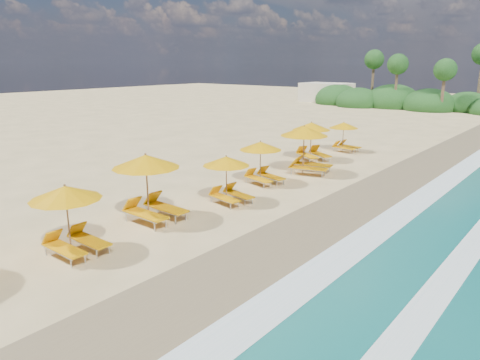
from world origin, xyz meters
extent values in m
plane|color=#DABC80|center=(0.00, 0.00, 0.00)|extent=(160.00, 160.00, 0.00)
cube|color=olive|center=(4.00, 0.00, 0.01)|extent=(4.00, 160.00, 0.01)
cube|color=white|center=(5.50, 0.00, 0.03)|extent=(1.20, 160.00, 0.01)
cube|color=white|center=(8.50, 0.00, 0.02)|extent=(0.80, 160.00, 0.01)
cylinder|color=olive|center=(-1.41, -6.86, 1.08)|extent=(0.05, 0.05, 2.15)
cone|color=#DC9604|center=(-1.41, -6.86, 1.97)|extent=(2.22, 2.22, 0.43)
sphere|color=olive|center=(-1.41, -6.86, 2.21)|extent=(0.08, 0.08, 0.08)
cylinder|color=olive|center=(-1.94, -3.23, 1.24)|extent=(0.06, 0.06, 2.48)
cone|color=#DC9604|center=(-1.94, -3.23, 2.27)|extent=(2.60, 2.60, 0.50)
sphere|color=olive|center=(-1.94, -3.23, 2.55)|extent=(0.09, 0.09, 0.09)
cylinder|color=olive|center=(-1.02, 0.33, 0.98)|extent=(0.05, 0.05, 1.97)
cone|color=#DC9604|center=(-1.02, 0.33, 1.80)|extent=(2.35, 2.35, 0.40)
sphere|color=olive|center=(-1.02, 0.33, 2.02)|extent=(0.07, 0.07, 0.07)
cylinder|color=olive|center=(-1.76, 3.79, 1.03)|extent=(0.05, 0.05, 2.05)
cone|color=#DC9604|center=(-1.76, 3.79, 1.88)|extent=(2.56, 2.56, 0.41)
sphere|color=olive|center=(-1.76, 3.79, 2.11)|extent=(0.07, 0.07, 0.07)
cylinder|color=olive|center=(-1.17, 6.92, 1.25)|extent=(0.06, 0.06, 2.51)
cone|color=#DC9604|center=(-1.17, 6.92, 2.29)|extent=(3.11, 3.11, 0.50)
sphere|color=olive|center=(-1.17, 6.92, 2.57)|extent=(0.09, 0.09, 0.09)
cylinder|color=olive|center=(-2.63, 10.21, 1.13)|extent=(0.06, 0.06, 2.27)
cone|color=#DC9604|center=(-2.63, 10.21, 2.07)|extent=(3.18, 3.18, 0.46)
sphere|color=olive|center=(-2.63, 10.21, 2.33)|extent=(0.08, 0.08, 0.08)
cylinder|color=olive|center=(-2.32, 13.98, 0.96)|extent=(0.05, 0.05, 1.92)
cone|color=#DC9604|center=(-2.32, 13.98, 1.76)|extent=(2.18, 2.18, 0.39)
sphere|color=olive|center=(-2.32, 13.98, 1.97)|extent=(0.07, 0.07, 0.07)
ellipsoid|color=#163D14|center=(-6.00, 45.00, 0.62)|extent=(6.40, 6.40, 4.16)
ellipsoid|color=#163D14|center=(-11.00, 46.00, 0.70)|extent=(7.20, 7.20, 4.68)
ellipsoid|color=#163D14|center=(-15.00, 44.00, 0.58)|extent=(6.00, 6.00, 3.90)
ellipsoid|color=#163D14|center=(-2.00, 47.00, 0.55)|extent=(5.60, 5.60, 3.64)
ellipsoid|color=#163D14|center=(-19.00, 46.00, 0.64)|extent=(6.60, 6.60, 4.29)
cylinder|color=brown|center=(-4.00, 43.00, 2.50)|extent=(0.36, 0.36, 5.00)
sphere|color=#163D14|center=(-4.00, 43.00, 5.00)|extent=(2.60, 2.60, 2.60)
cylinder|color=brown|center=(-10.00, 44.00, 2.80)|extent=(0.36, 0.36, 5.60)
sphere|color=#163D14|center=(-10.00, 44.00, 5.60)|extent=(2.60, 2.60, 2.60)
cylinder|color=brown|center=(-14.00, 46.00, 3.10)|extent=(0.36, 0.36, 6.20)
sphere|color=#163D14|center=(-14.00, 46.00, 6.20)|extent=(2.60, 2.60, 2.60)
cylinder|color=brown|center=(-1.00, 47.00, 3.40)|extent=(0.36, 0.36, 6.80)
cube|color=beige|center=(-22.00, 48.00, 1.40)|extent=(7.00, 5.00, 2.80)
camera|label=1|loc=(11.14, -13.76, 5.89)|focal=33.49mm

